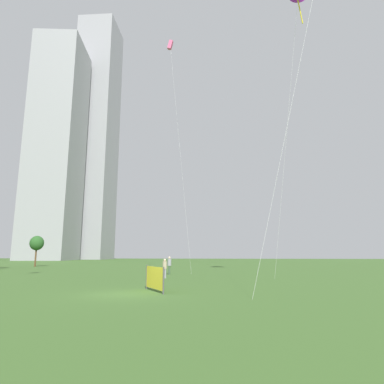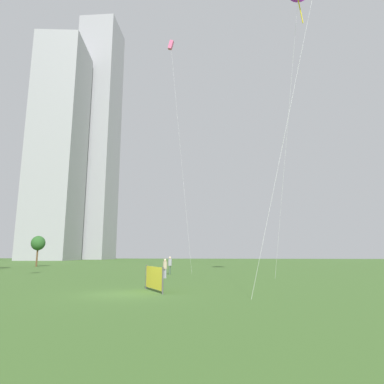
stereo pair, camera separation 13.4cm
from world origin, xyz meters
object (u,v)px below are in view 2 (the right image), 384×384
person_standing_2 (165,267)px  kite_flying_2 (171,47)px  park_tree_0 (38,243)px  person_standing_0 (170,264)px  distant_highrise_0 (58,147)px  event_banner (154,278)px  distant_highrise_1 (97,136)px

person_standing_2 → kite_flying_2: (-1.45, 8.39, 27.07)m
kite_flying_2 → park_tree_0: (-25.75, 15.61, -24.16)m
person_standing_0 → distant_highrise_0: (-57.22, 74.78, 39.72)m
kite_flying_2 → event_banner: kite_flying_2 is taller
park_tree_0 → distant_highrise_0: 73.86m
person_standing_2 → park_tree_0: size_ratio=0.32×
person_standing_0 → distant_highrise_0: bearing=39.4°
distant_highrise_0 → event_banner: size_ratio=31.63×
park_tree_0 → distant_highrise_0: distant_highrise_0 is taller
person_standing_2 → park_tree_0: 36.39m
person_standing_2 → park_tree_0: bearing=173.7°
event_banner → distant_highrise_0: bearing=123.3°
person_standing_2 → event_banner: person_standing_2 is taller
person_standing_0 → distant_highrise_1: bearing=30.3°
distant_highrise_0 → park_tree_0: bearing=-71.0°
kite_flying_2 → distant_highrise_0: distant_highrise_0 is taller
person_standing_0 → event_banner: (2.24, -15.61, -0.30)m
event_banner → distant_highrise_1: bearing=115.9°
park_tree_0 → distant_highrise_1: (-25.75, 78.19, 48.92)m
park_tree_0 → distant_highrise_1: distant_highrise_1 is taller
kite_flying_2 → park_tree_0: kite_flying_2 is taller
person_standing_2 → distant_highrise_0: bearing=160.9°
kite_flying_2 → distant_highrise_0: bearing=128.2°
person_standing_0 → person_standing_2: person_standing_0 is taller
distant_highrise_0 → event_banner: bearing=-66.3°
kite_flying_2 → distant_highrise_0: (-56.42, 71.75, 12.75)m
person_standing_0 → person_standing_2: (0.65, -5.36, -0.09)m
person_standing_0 → park_tree_0: bearing=56.9°
person_standing_0 → kite_flying_2: bearing=16.8°
person_standing_0 → event_banner: size_ratio=0.70×
person_standing_2 → event_banner: 10.38m
distant_highrise_0 → distant_highrise_1: (4.92, 22.05, 12.02)m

